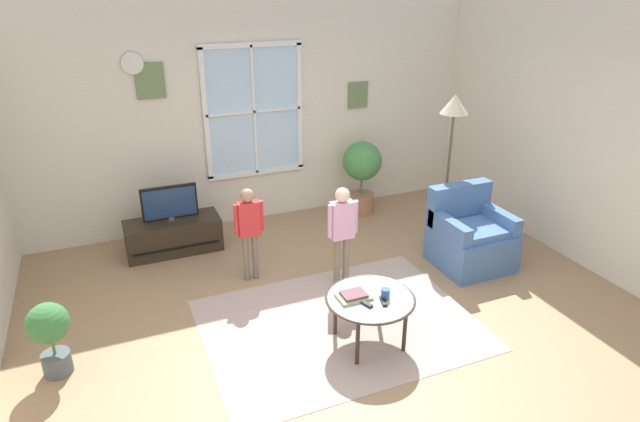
{
  "coord_description": "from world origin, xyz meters",
  "views": [
    {
      "loc": [
        -1.85,
        -3.6,
        2.97
      ],
      "look_at": [
        -0.09,
        0.58,
        0.99
      ],
      "focal_mm": 30.27,
      "sensor_mm": 36.0,
      "label": 1
    }
  ],
  "objects_px": {
    "tv_stand": "(173,235)",
    "cup": "(385,294)",
    "floor_lamp": "(453,119)",
    "potted_plant_corner": "(50,332)",
    "potted_plant_by_window": "(362,169)",
    "television": "(170,203)",
    "coffee_table": "(370,301)",
    "remote_near_cup": "(383,301)",
    "remote_near_books": "(365,303)",
    "person_red_shirt": "(249,224)",
    "person_pink_shirt": "(342,226)",
    "book_stack": "(354,296)",
    "armchair": "(470,237)"
  },
  "relations": [
    {
      "from": "cup",
      "to": "tv_stand",
      "type": "bearing_deg",
      "value": 119.58
    },
    {
      "from": "remote_near_books",
      "to": "floor_lamp",
      "type": "distance_m",
      "value": 2.74
    },
    {
      "from": "armchair",
      "to": "remote_near_books",
      "type": "bearing_deg",
      "value": -152.52
    },
    {
      "from": "television",
      "to": "person_pink_shirt",
      "type": "xyz_separation_m",
      "value": [
        1.49,
        -1.45,
        0.07
      ]
    },
    {
      "from": "cup",
      "to": "person_pink_shirt",
      "type": "distance_m",
      "value": 1.05
    },
    {
      "from": "tv_stand",
      "to": "cup",
      "type": "height_order",
      "value": "cup"
    },
    {
      "from": "remote_near_cup",
      "to": "floor_lamp",
      "type": "relative_size",
      "value": 0.08
    },
    {
      "from": "coffee_table",
      "to": "remote_near_books",
      "type": "distance_m",
      "value": 0.12
    },
    {
      "from": "armchair",
      "to": "person_pink_shirt",
      "type": "relative_size",
      "value": 0.8
    },
    {
      "from": "television",
      "to": "coffee_table",
      "type": "height_order",
      "value": "television"
    },
    {
      "from": "remote_near_books",
      "to": "floor_lamp",
      "type": "xyz_separation_m",
      "value": [
        1.94,
        1.66,
        1.0
      ]
    },
    {
      "from": "armchair",
      "to": "floor_lamp",
      "type": "distance_m",
      "value": 1.37
    },
    {
      "from": "book_stack",
      "to": "person_red_shirt",
      "type": "bearing_deg",
      "value": 110.04
    },
    {
      "from": "cup",
      "to": "potted_plant_by_window",
      "type": "distance_m",
      "value": 2.88
    },
    {
      "from": "television",
      "to": "cup",
      "type": "height_order",
      "value": "television"
    },
    {
      "from": "remote_near_cup",
      "to": "potted_plant_by_window",
      "type": "distance_m",
      "value": 2.95
    },
    {
      "from": "television",
      "to": "potted_plant_by_window",
      "type": "xyz_separation_m",
      "value": [
        2.53,
        0.17,
        0.01
      ]
    },
    {
      "from": "remote_near_books",
      "to": "person_red_shirt",
      "type": "bearing_deg",
      "value": 110.05
    },
    {
      "from": "person_pink_shirt",
      "to": "television",
      "type": "bearing_deg",
      "value": 135.7
    },
    {
      "from": "person_pink_shirt",
      "to": "potted_plant_by_window",
      "type": "distance_m",
      "value": 1.93
    },
    {
      "from": "coffee_table",
      "to": "potted_plant_by_window",
      "type": "bearing_deg",
      "value": 64.67
    },
    {
      "from": "armchair",
      "to": "coffee_table",
      "type": "xyz_separation_m",
      "value": [
        -1.69,
        -0.84,
        0.1
      ]
    },
    {
      "from": "tv_stand",
      "to": "cup",
      "type": "xyz_separation_m",
      "value": [
        1.41,
        -2.49,
        0.31
      ]
    },
    {
      "from": "armchair",
      "to": "remote_near_books",
      "type": "xyz_separation_m",
      "value": [
        -1.77,
        -0.92,
        0.14
      ]
    },
    {
      "from": "tv_stand",
      "to": "floor_lamp",
      "type": "distance_m",
      "value": 3.51
    },
    {
      "from": "armchair",
      "to": "potted_plant_corner",
      "type": "distance_m",
      "value": 4.21
    },
    {
      "from": "person_pink_shirt",
      "to": "person_red_shirt",
      "type": "xyz_separation_m",
      "value": [
        -0.83,
        0.48,
        -0.04
      ]
    },
    {
      "from": "remote_near_cup",
      "to": "floor_lamp",
      "type": "distance_m",
      "value": 2.65
    },
    {
      "from": "remote_near_books",
      "to": "floor_lamp",
      "type": "bearing_deg",
      "value": 40.47
    },
    {
      "from": "cup",
      "to": "potted_plant_by_window",
      "type": "height_order",
      "value": "potted_plant_by_window"
    },
    {
      "from": "coffee_table",
      "to": "person_pink_shirt",
      "type": "bearing_deg",
      "value": 79.25
    },
    {
      "from": "potted_plant_corner",
      "to": "remote_near_books",
      "type": "bearing_deg",
      "value": -16.06
    },
    {
      "from": "coffee_table",
      "to": "remote_near_books",
      "type": "bearing_deg",
      "value": -138.09
    },
    {
      "from": "television",
      "to": "floor_lamp",
      "type": "distance_m",
      "value": 3.38
    },
    {
      "from": "coffee_table",
      "to": "floor_lamp",
      "type": "relative_size",
      "value": 0.44
    },
    {
      "from": "television",
      "to": "floor_lamp",
      "type": "bearing_deg",
      "value": -15.11
    },
    {
      "from": "television",
      "to": "person_red_shirt",
      "type": "xyz_separation_m",
      "value": [
        0.66,
        -0.97,
        0.03
      ]
    },
    {
      "from": "television",
      "to": "remote_near_cup",
      "type": "relative_size",
      "value": 4.45
    },
    {
      "from": "television",
      "to": "potted_plant_by_window",
      "type": "height_order",
      "value": "potted_plant_by_window"
    },
    {
      "from": "coffee_table",
      "to": "person_red_shirt",
      "type": "xyz_separation_m",
      "value": [
        -0.64,
        1.46,
        0.21
      ]
    },
    {
      "from": "potted_plant_by_window",
      "to": "remote_near_books",
      "type": "bearing_deg",
      "value": -116.18
    },
    {
      "from": "potted_plant_corner",
      "to": "floor_lamp",
      "type": "bearing_deg",
      "value": 12.34
    },
    {
      "from": "cup",
      "to": "remote_near_books",
      "type": "relative_size",
      "value": 0.65
    },
    {
      "from": "television",
      "to": "remote_near_books",
      "type": "relative_size",
      "value": 4.45
    },
    {
      "from": "remote_near_cup",
      "to": "person_pink_shirt",
      "type": "relative_size",
      "value": 0.13
    },
    {
      "from": "potted_plant_corner",
      "to": "person_pink_shirt",
      "type": "bearing_deg",
      "value": 7.53
    },
    {
      "from": "floor_lamp",
      "to": "armchair",
      "type": "bearing_deg",
      "value": -103.02
    },
    {
      "from": "floor_lamp",
      "to": "potted_plant_corner",
      "type": "bearing_deg",
      "value": -167.66
    },
    {
      "from": "tv_stand",
      "to": "book_stack",
      "type": "bearing_deg",
      "value": -63.88
    },
    {
      "from": "coffee_table",
      "to": "book_stack",
      "type": "bearing_deg",
      "value": 159.19
    }
  ]
}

